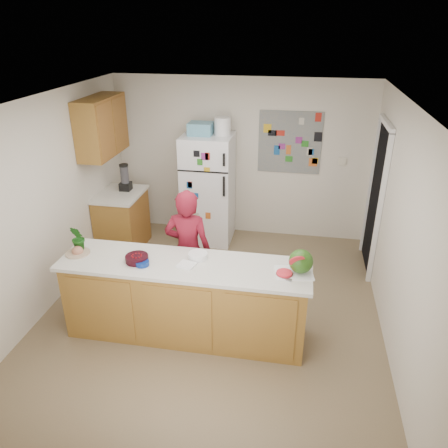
% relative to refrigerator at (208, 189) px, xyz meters
% --- Properties ---
extents(floor, '(4.00, 4.50, 0.02)m').
position_rel_refrigerator_xyz_m(floor, '(0.45, -1.88, -0.86)').
color(floor, brown).
rests_on(floor, ground).
extents(wall_back, '(4.00, 0.02, 2.50)m').
position_rel_refrigerator_xyz_m(wall_back, '(0.45, 0.38, 0.40)').
color(wall_back, beige).
rests_on(wall_back, ground).
extents(wall_left, '(0.02, 4.50, 2.50)m').
position_rel_refrigerator_xyz_m(wall_left, '(-1.56, -1.88, 0.40)').
color(wall_left, beige).
rests_on(wall_left, ground).
extents(wall_right, '(0.02, 4.50, 2.50)m').
position_rel_refrigerator_xyz_m(wall_right, '(2.46, -1.88, 0.40)').
color(wall_right, beige).
rests_on(wall_right, ground).
extents(ceiling, '(4.00, 4.50, 0.02)m').
position_rel_refrigerator_xyz_m(ceiling, '(0.45, -1.88, 1.66)').
color(ceiling, white).
rests_on(ceiling, wall_back).
extents(doorway, '(0.03, 0.85, 2.04)m').
position_rel_refrigerator_xyz_m(doorway, '(2.44, -0.43, 0.17)').
color(doorway, black).
rests_on(doorway, ground).
extents(peninsula_base, '(2.60, 0.62, 0.88)m').
position_rel_refrigerator_xyz_m(peninsula_base, '(0.25, -2.38, -0.41)').
color(peninsula_base, brown).
rests_on(peninsula_base, floor).
extents(peninsula_top, '(2.68, 0.70, 0.04)m').
position_rel_refrigerator_xyz_m(peninsula_top, '(0.25, -2.38, 0.05)').
color(peninsula_top, silver).
rests_on(peninsula_top, peninsula_base).
extents(side_counter_base, '(0.60, 0.80, 0.86)m').
position_rel_refrigerator_xyz_m(side_counter_base, '(-1.24, -0.53, -0.42)').
color(side_counter_base, brown).
rests_on(side_counter_base, floor).
extents(side_counter_top, '(0.64, 0.84, 0.04)m').
position_rel_refrigerator_xyz_m(side_counter_top, '(-1.24, -0.53, 0.03)').
color(side_counter_top, silver).
rests_on(side_counter_top, side_counter_base).
extents(upper_cabinets, '(0.35, 1.00, 0.80)m').
position_rel_refrigerator_xyz_m(upper_cabinets, '(-1.37, -0.58, 1.05)').
color(upper_cabinets, brown).
rests_on(upper_cabinets, wall_left).
extents(refrigerator, '(0.75, 0.70, 1.70)m').
position_rel_refrigerator_xyz_m(refrigerator, '(0.00, 0.00, 0.00)').
color(refrigerator, silver).
rests_on(refrigerator, floor).
extents(fridge_top_bin, '(0.35, 0.28, 0.18)m').
position_rel_refrigerator_xyz_m(fridge_top_bin, '(-0.10, 0.00, 0.94)').
color(fridge_top_bin, '#5999B2').
rests_on(fridge_top_bin, refrigerator).
extents(photo_collage, '(0.95, 0.01, 0.95)m').
position_rel_refrigerator_xyz_m(photo_collage, '(1.20, 0.36, 0.70)').
color(photo_collage, slate).
rests_on(photo_collage, wall_back).
extents(person, '(0.56, 0.37, 1.53)m').
position_rel_refrigerator_xyz_m(person, '(0.15, -1.83, -0.09)').
color(person, maroon).
rests_on(person, floor).
extents(blender_appliance, '(0.13, 0.13, 0.38)m').
position_rel_refrigerator_xyz_m(blender_appliance, '(-1.19, -0.39, 0.24)').
color(blender_appliance, black).
rests_on(blender_appliance, side_counter_top).
extents(cutting_board, '(0.42, 0.34, 0.01)m').
position_rel_refrigerator_xyz_m(cutting_board, '(1.40, -2.38, 0.08)').
color(cutting_board, silver).
rests_on(cutting_board, peninsula_top).
extents(watermelon, '(0.25, 0.25, 0.25)m').
position_rel_refrigerator_xyz_m(watermelon, '(1.46, -2.36, 0.20)').
color(watermelon, '#305918').
rests_on(watermelon, cutting_board).
extents(watermelon_slice, '(0.16, 0.16, 0.02)m').
position_rel_refrigerator_xyz_m(watermelon_slice, '(1.31, -2.43, 0.09)').
color(watermelon_slice, red).
rests_on(watermelon_slice, cutting_board).
extents(cherry_bowl, '(0.28, 0.28, 0.07)m').
position_rel_refrigerator_xyz_m(cherry_bowl, '(-0.25, -2.43, 0.11)').
color(cherry_bowl, black).
rests_on(cherry_bowl, peninsula_top).
extents(white_bowl, '(0.24, 0.24, 0.06)m').
position_rel_refrigerator_xyz_m(white_bowl, '(0.37, -2.25, 0.10)').
color(white_bowl, white).
rests_on(white_bowl, peninsula_top).
extents(cobalt_bowl, '(0.16, 0.16, 0.05)m').
position_rel_refrigerator_xyz_m(cobalt_bowl, '(-0.17, -2.50, 0.10)').
color(cobalt_bowl, navy).
rests_on(cobalt_bowl, peninsula_top).
extents(plate, '(0.34, 0.34, 0.02)m').
position_rel_refrigerator_xyz_m(plate, '(-0.95, -2.39, 0.08)').
color(plate, beige).
rests_on(plate, peninsula_top).
extents(paper_towel, '(0.21, 0.19, 0.02)m').
position_rel_refrigerator_xyz_m(paper_towel, '(0.29, -2.43, 0.08)').
color(paper_towel, white).
rests_on(paper_towel, peninsula_top).
extents(keys, '(0.11, 0.08, 0.01)m').
position_rel_refrigerator_xyz_m(keys, '(1.34, -2.51, 0.08)').
color(keys, gray).
rests_on(keys, peninsula_top).
extents(potted_plant, '(0.22, 0.22, 0.32)m').
position_rel_refrigerator_xyz_m(potted_plant, '(-0.95, -2.33, 0.23)').
color(potted_plant, '#13440A').
rests_on(potted_plant, peninsula_top).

